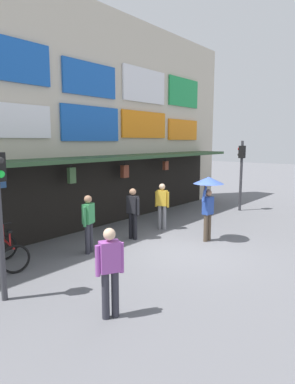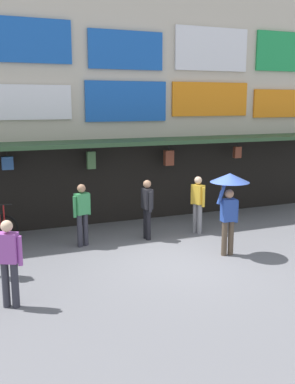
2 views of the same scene
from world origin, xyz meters
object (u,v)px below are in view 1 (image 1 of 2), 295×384
at_px(pedestrian_in_purple, 133,211).
at_px(pedestrian_in_blue, 162,204).
at_px(bicycle_parked, 9,252).
at_px(pedestrian_in_red, 110,268).
at_px(pedestrian_with_umbrella, 208,191).
at_px(traffic_light_far, 241,164).
at_px(pedestrian_in_green, 89,221).

xyz_separation_m(pedestrian_in_purple, pedestrian_in_blue, (1.58, -0.00, 0.00)).
distance_m(bicycle_parked, pedestrian_in_red, 3.84).
bearing_deg(pedestrian_with_umbrella, bicycle_parked, 151.45).
distance_m(traffic_light_far, pedestrian_in_green, 8.48).
xyz_separation_m(bicycle_parked, pedestrian_with_umbrella, (5.19, -2.82, 1.25)).
relative_size(pedestrian_in_green, pedestrian_in_red, 1.00).
xyz_separation_m(pedestrian_with_umbrella, pedestrian_in_red, (-5.30, -0.97, -0.69)).
xyz_separation_m(bicycle_parked, pedestrian_in_blue, (5.40, -0.84, 0.55)).
relative_size(pedestrian_with_umbrella, pedestrian_in_red, 1.24).
bearing_deg(traffic_light_far, pedestrian_in_green, 174.16).
height_order(pedestrian_in_green, pedestrian_in_blue, same).
bearing_deg(traffic_light_far, bicycle_parked, 171.05).
bearing_deg(pedestrian_with_umbrella, pedestrian_in_purple, 124.66).
xyz_separation_m(pedestrian_with_umbrella, pedestrian_in_green, (-3.19, 2.05, -0.69)).
distance_m(traffic_light_far, bicycle_parked, 10.62).
distance_m(pedestrian_with_umbrella, pedestrian_in_red, 5.43).
bearing_deg(bicycle_parked, pedestrian_in_purple, -12.40).
distance_m(traffic_light_far, pedestrian_in_red, 10.75).
xyz_separation_m(traffic_light_far, pedestrian_with_umbrella, (-5.17, -1.19, -0.50)).
xyz_separation_m(pedestrian_with_umbrella, pedestrian_in_blue, (0.21, 1.98, -0.69)).
bearing_deg(pedestrian_in_blue, pedestrian_in_red, -151.80).
relative_size(pedestrian_in_purple, pedestrian_in_green, 1.00).
bearing_deg(pedestrian_in_green, pedestrian_in_blue, -1.12).
bearing_deg(bicycle_parked, pedestrian_in_green, -21.26).
bearing_deg(pedestrian_in_purple, pedestrian_in_red, -143.03).
xyz_separation_m(pedestrian_in_purple, pedestrian_with_umbrella, (1.37, -1.98, 0.69)).
xyz_separation_m(traffic_light_far, pedestrian_in_green, (-8.36, 0.85, -1.19)).
bearing_deg(pedestrian_with_umbrella, pedestrian_in_blue, 83.96).
height_order(pedestrian_with_umbrella, pedestrian_in_green, pedestrian_with_umbrella).
xyz_separation_m(traffic_light_far, bicycle_parked, (-10.35, 1.63, -1.75)).
bearing_deg(pedestrian_with_umbrella, traffic_light_far, 12.98).
relative_size(pedestrian_with_umbrella, pedestrian_in_blue, 1.24).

